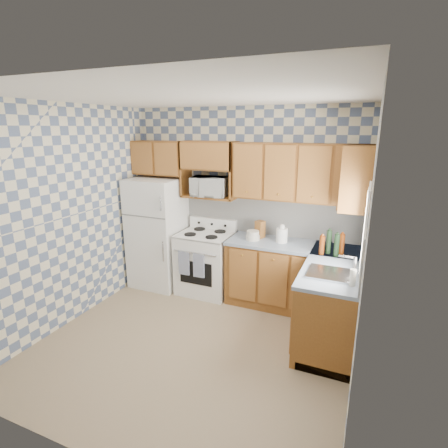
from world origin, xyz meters
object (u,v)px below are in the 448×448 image
Objects in this scene: refrigerator at (158,233)px; microwave at (210,187)px; electric_kettle at (282,235)px; stove_body at (206,263)px.

refrigerator is 3.31× the size of microwave.
refrigerator is 8.64× the size of electric_kettle.
microwave is (0.02, 0.13, 1.14)m from stove_body.
microwave reaches higher than electric_kettle.
refrigerator is at bearing -178.29° from electric_kettle.
electric_kettle is (1.13, 0.03, 0.57)m from stove_body.
refrigerator is 1.87× the size of stove_body.
stove_body is (0.80, 0.03, -0.39)m from refrigerator.
electric_kettle reaches higher than stove_body.
electric_kettle is at bearing 1.66° from stove_body.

